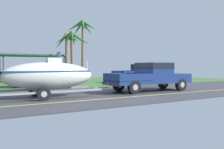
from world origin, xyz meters
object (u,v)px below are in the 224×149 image
(boat_on_trailer, at_px, (49,76))
(parked_sedan_far, at_px, (44,78))
(parked_pickup_background, at_px, (143,72))
(palm_tree_mid, at_px, (83,32))
(palm_tree_near_left, at_px, (73,43))
(pickup_truck_towing, at_px, (153,75))
(carport_awning, at_px, (31,56))
(palm_tree_near_right, at_px, (67,44))

(boat_on_trailer, relative_size, parked_sedan_far, 1.31)
(parked_pickup_background, distance_m, palm_tree_mid, 8.45)
(palm_tree_near_left, bearing_deg, pickup_truck_towing, -79.13)
(palm_tree_mid, bearing_deg, parked_sedan_far, -133.47)
(pickup_truck_towing, bearing_deg, boat_on_trailer, -180.00)
(palm_tree_mid, bearing_deg, palm_tree_near_left, -129.47)
(carport_awning, bearing_deg, palm_tree_near_right, 19.17)
(palm_tree_mid, bearing_deg, boat_on_trailer, -119.67)
(palm_tree_near_right, bearing_deg, parked_sedan_far, -119.82)
(parked_pickup_background, xyz_separation_m, palm_tree_near_right, (-5.05, 8.01, 3.24))
(parked_pickup_background, distance_m, parked_sedan_far, 9.69)
(parked_sedan_far, xyz_separation_m, carport_awning, (0.30, 6.58, 1.97))
(boat_on_trailer, relative_size, palm_tree_near_right, 1.12)
(parked_pickup_background, relative_size, palm_tree_near_left, 1.08)
(pickup_truck_towing, xyz_separation_m, palm_tree_mid, (0.16, 12.52, 4.44))
(palm_tree_near_left, distance_m, palm_tree_mid, 3.62)
(boat_on_trailer, xyz_separation_m, carport_awning, (1.67, 13.02, 1.49))
(pickup_truck_towing, bearing_deg, parked_pickup_background, 57.98)
(boat_on_trailer, xyz_separation_m, palm_tree_mid, (7.13, 12.52, 4.33))
(pickup_truck_towing, height_order, parked_sedan_far, pickup_truck_towing)
(palm_tree_near_right, bearing_deg, palm_tree_mid, -60.37)
(boat_on_trailer, height_order, parked_sedan_far, boat_on_trailer)
(palm_tree_mid, bearing_deg, parked_pickup_background, -56.96)
(boat_on_trailer, distance_m, palm_tree_near_right, 16.02)
(parked_pickup_background, height_order, palm_tree_near_left, palm_tree_near_left)
(carport_awning, bearing_deg, boat_on_trailer, -97.29)
(pickup_truck_towing, height_order, palm_tree_near_right, palm_tree_near_right)
(pickup_truck_towing, relative_size, palm_tree_near_right, 1.09)
(parked_sedan_far, xyz_separation_m, palm_tree_mid, (5.77, 6.09, 4.81))
(parked_pickup_background, height_order, palm_tree_near_right, palm_tree_near_right)
(carport_awning, bearing_deg, palm_tree_mid, -5.13)
(parked_sedan_far, height_order, carport_awning, carport_awning)
(palm_tree_near_right, relative_size, palm_tree_mid, 0.81)
(boat_on_trailer, relative_size, carport_awning, 1.01)
(parked_pickup_background, bearing_deg, palm_tree_near_right, 122.21)
(parked_sedan_far, distance_m, palm_tree_near_left, 6.09)
(pickup_truck_towing, distance_m, parked_sedan_far, 8.54)
(carport_awning, height_order, palm_tree_near_left, palm_tree_near_left)
(parked_pickup_background, xyz_separation_m, palm_tree_mid, (-3.91, 6.01, 4.46))
(boat_on_trailer, height_order, palm_tree_near_left, palm_tree_near_left)
(parked_sedan_far, bearing_deg, parked_pickup_background, 0.46)
(parked_pickup_background, bearing_deg, carport_awning, 145.27)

